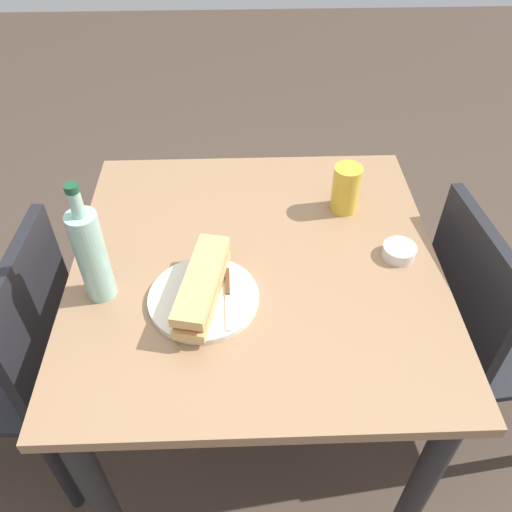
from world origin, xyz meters
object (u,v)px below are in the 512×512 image
at_px(chair_near, 16,357).
at_px(baguette_sandwich_near, 202,286).
at_px(knife_near, 228,294).
at_px(chair_far, 485,327).
at_px(plate_near, 204,298).
at_px(beer_glass, 346,189).
at_px(dining_table, 256,298).
at_px(olive_bowl, 399,251).
at_px(water_bottle, 91,254).

bearing_deg(chair_near, baguette_sandwich_near, 83.95).
xyz_separation_m(chair_near, knife_near, (0.05, 0.57, 0.29)).
xyz_separation_m(chair_far, baguette_sandwich_near, (0.11, -0.76, 0.32)).
bearing_deg(plate_near, knife_near, 89.93).
xyz_separation_m(plate_near, baguette_sandwich_near, (-0.00, 0.00, 0.04)).
relative_size(knife_near, beer_glass, 1.38).
relative_size(chair_near, beer_glass, 6.63).
relative_size(dining_table, chair_far, 1.05).
relative_size(chair_far, chair_near, 1.00).
distance_m(dining_table, olive_bowl, 0.38).
distance_m(knife_near, beer_glass, 0.45).
bearing_deg(olive_bowl, beer_glass, -150.71).
relative_size(water_bottle, beer_glass, 2.32).
height_order(baguette_sandwich_near, knife_near, baguette_sandwich_near).
relative_size(plate_near, baguette_sandwich_near, 0.93).
distance_m(plate_near, water_bottle, 0.26).
xyz_separation_m(knife_near, water_bottle, (-0.03, -0.29, 0.10)).
distance_m(dining_table, beer_glass, 0.37).
relative_size(chair_far, knife_near, 4.80).
relative_size(baguette_sandwich_near, knife_near, 1.49).
distance_m(water_bottle, beer_glass, 0.66).
bearing_deg(water_bottle, baguette_sandwich_near, 82.20).
distance_m(dining_table, water_bottle, 0.44).
distance_m(water_bottle, olive_bowl, 0.72).
relative_size(dining_table, olive_bowl, 11.14).
height_order(baguette_sandwich_near, water_bottle, water_bottle).
xyz_separation_m(chair_near, water_bottle, (0.02, 0.29, 0.39)).
bearing_deg(water_bottle, knife_near, 83.66).
relative_size(baguette_sandwich_near, olive_bowl, 3.31).
xyz_separation_m(chair_far, water_bottle, (0.08, -0.99, 0.39)).
xyz_separation_m(chair_far, plate_near, (0.11, -0.76, 0.28)).
bearing_deg(olive_bowl, chair_near, -85.72).
height_order(chair_far, baguette_sandwich_near, chair_far).
relative_size(chair_near, baguette_sandwich_near, 3.22).
bearing_deg(chair_far, water_bottle, -85.51).
xyz_separation_m(dining_table, water_bottle, (0.09, -0.35, 0.25)).
bearing_deg(baguette_sandwich_near, dining_table, 134.44).
bearing_deg(water_bottle, chair_far, 94.49).
height_order(baguette_sandwich_near, beer_glass, beer_glass).
bearing_deg(chair_near, plate_near, 83.95).
height_order(chair_far, water_bottle, water_bottle).
bearing_deg(dining_table, water_bottle, -76.06).
xyz_separation_m(dining_table, baguette_sandwich_near, (0.12, -0.12, 0.18)).
height_order(baguette_sandwich_near, olive_bowl, baguette_sandwich_near).
distance_m(dining_table, knife_near, 0.20).
xyz_separation_m(dining_table, knife_near, (0.12, -0.07, 0.15)).
bearing_deg(plate_near, chair_near, -96.05).
distance_m(chair_near, water_bottle, 0.48).
relative_size(chair_far, beer_glass, 6.63).
bearing_deg(chair_far, olive_bowl, -93.78).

